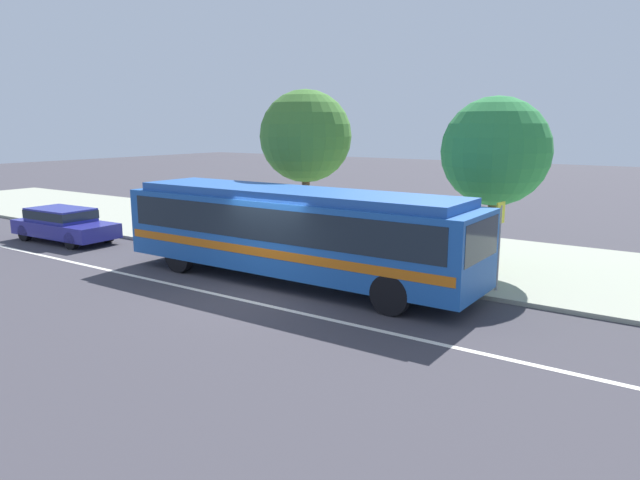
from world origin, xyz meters
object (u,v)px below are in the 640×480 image
object	(u,v)px
sedan_behind_bus	(64,223)
street_tree_near_stop	(306,137)
pedestrian_walking_along_curb	(424,236)
transit_bus	(293,228)
bus_stop_sign	(499,234)
street_tree_mid_block	(496,152)
pedestrian_waiting_near_sign	(395,233)

from	to	relation	value
sedan_behind_bus	street_tree_near_stop	world-z (taller)	street_tree_near_stop
sedan_behind_bus	pedestrian_walking_along_curb	xyz separation A→B (m)	(13.42, 3.66, 0.34)
sedan_behind_bus	street_tree_near_stop	distance (m)	10.09
sedan_behind_bus	pedestrian_walking_along_curb	size ratio (longest dim) A/B	2.77
transit_bus	pedestrian_walking_along_curb	distance (m)	4.24
bus_stop_sign	sedan_behind_bus	bearing A→B (deg)	-171.84
transit_bus	street_tree_near_stop	distance (m)	5.06
sedan_behind_bus	street_tree_mid_block	size ratio (longest dim) A/B	0.88
pedestrian_waiting_near_sign	street_tree_mid_block	bearing A→B (deg)	21.31
street_tree_near_stop	street_tree_mid_block	xyz separation A→B (m)	(6.61, 0.35, -0.37)
street_tree_near_stop	sedan_behind_bus	bearing A→B (deg)	-154.68
pedestrian_waiting_near_sign	pedestrian_walking_along_curb	world-z (taller)	pedestrian_waiting_near_sign
transit_bus	street_tree_mid_block	size ratio (longest dim) A/B	2.14
street_tree_near_stop	pedestrian_waiting_near_sign	bearing A→B (deg)	-9.97
street_tree_mid_block	bus_stop_sign	bearing A→B (deg)	-66.86
transit_bus	bus_stop_sign	bearing A→B (deg)	21.06
bus_stop_sign	pedestrian_waiting_near_sign	bearing A→B (deg)	163.30
bus_stop_sign	pedestrian_walking_along_curb	bearing A→B (deg)	153.55
transit_bus	street_tree_mid_block	world-z (taller)	street_tree_mid_block
pedestrian_walking_along_curb	transit_bus	bearing A→B (deg)	-126.94
pedestrian_waiting_near_sign	street_tree_mid_block	world-z (taller)	street_tree_mid_block
pedestrian_walking_along_curb	street_tree_near_stop	size ratio (longest dim) A/B	0.29
sedan_behind_bus	transit_bus	bearing A→B (deg)	1.55
bus_stop_sign	street_tree_mid_block	bearing A→B (deg)	113.14
pedestrian_walking_along_curb	street_tree_mid_block	world-z (taller)	street_tree_mid_block
transit_bus	pedestrian_walking_along_curb	bearing A→B (deg)	53.06
transit_bus	street_tree_near_stop	world-z (taller)	street_tree_near_stop
pedestrian_waiting_near_sign	street_tree_mid_block	size ratio (longest dim) A/B	0.33
sedan_behind_bus	pedestrian_waiting_near_sign	bearing A→B (deg)	15.09
transit_bus	pedestrian_waiting_near_sign	size ratio (longest dim) A/B	6.46
bus_stop_sign	transit_bus	bearing A→B (deg)	-158.94
transit_bus	street_tree_mid_block	xyz separation A→B (m)	(4.34, 4.13, 2.11)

